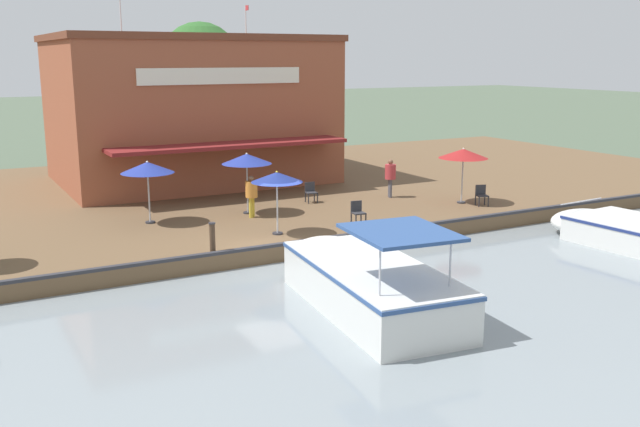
{
  "coord_description": "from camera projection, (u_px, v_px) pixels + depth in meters",
  "views": [
    {
      "loc": [
        20.19,
        -9.63,
        6.64
      ],
      "look_at": [
        -1.0,
        1.98,
        1.3
      ],
      "focal_mm": 40.0,
      "sensor_mm": 36.0,
      "label": 1
    }
  ],
  "objects": [
    {
      "name": "ground_plane",
      "position": [
        281.0,
        264.0,
        23.24
      ],
      "size": [
        220.0,
        220.0,
        0.0
      ],
      "primitive_type": "plane",
      "color": "#4C5B47"
    },
    {
      "name": "cafe_chair_back_row_seat",
      "position": [
        482.0,
        194.0,
        29.41
      ],
      "size": [
        0.56,
        0.56,
        0.85
      ],
      "color": "#2D2D33",
      "rests_on": "quay_deck"
    },
    {
      "name": "cafe_chair_far_corner_seat",
      "position": [
        358.0,
        211.0,
        26.15
      ],
      "size": [
        0.48,
        0.48,
        0.85
      ],
      "color": "#2D2D33",
      "rests_on": "quay_deck"
    },
    {
      "name": "patio_umbrella_mid_patio_right",
      "position": [
        463.0,
        154.0,
        29.55
      ],
      "size": [
        2.05,
        2.05,
        2.33
      ],
      "color": "#B7B7B7",
      "rests_on": "quay_deck"
    },
    {
      "name": "patio_umbrella_mid_patio_left",
      "position": [
        147.0,
        168.0,
        25.96
      ],
      "size": [
        1.94,
        1.94,
        2.32
      ],
      "color": "#B7B7B7",
      "rests_on": "quay_deck"
    },
    {
      "name": "patio_umbrella_back_row",
      "position": [
        277.0,
        177.0,
        24.31
      ],
      "size": [
        1.78,
        1.78,
        2.22
      ],
      "color": "#B7B7B7",
      "rests_on": "quay_deck"
    },
    {
      "name": "motorboat_fourth_along",
      "position": [
        360.0,
        278.0,
        19.28
      ],
      "size": [
        7.66,
        3.42,
        2.51
      ],
      "color": "silver",
      "rests_on": "river_water"
    },
    {
      "name": "tree_upstream_bank",
      "position": [
        199.0,
        66.0,
        40.03
      ],
      "size": [
        4.84,
        4.61,
        7.96
      ],
      "color": "brown",
      "rests_on": "quay_deck"
    },
    {
      "name": "waterfront_restaurant",
      "position": [
        190.0,
        109.0,
        35.06
      ],
      "size": [
        10.96,
        12.66,
        8.93
      ],
      "color": "brown",
      "rests_on": "quay_deck"
    },
    {
      "name": "cafe_chair_facing_river",
      "position": [
        311.0,
        191.0,
        30.06
      ],
      "size": [
        0.5,
        0.5,
        0.85
      ],
      "color": "#2D2D33",
      "rests_on": "quay_deck"
    },
    {
      "name": "person_mid_patio",
      "position": [
        251.0,
        192.0,
        27.11
      ],
      "size": [
        0.46,
        0.46,
        1.62
      ],
      "color": "gold",
      "rests_on": "quay_deck"
    },
    {
      "name": "person_at_quay_edge",
      "position": [
        390.0,
        174.0,
        31.0
      ],
      "size": [
        0.47,
        0.47,
        1.67
      ],
      "color": "#4C4C56",
      "rests_on": "quay_deck"
    },
    {
      "name": "quay_deck",
      "position": [
        177.0,
        198.0,
        32.6
      ],
      "size": [
        22.0,
        56.0,
        0.6
      ],
      "primitive_type": "cube",
      "color": "brown",
      "rests_on": "ground"
    },
    {
      "name": "patio_umbrella_by_entrance",
      "position": [
        247.0,
        159.0,
        27.56
      ],
      "size": [
        1.94,
        1.94,
        2.4
      ],
      "color": "#B7B7B7",
      "rests_on": "quay_deck"
    },
    {
      "name": "tree_behind_restaurant",
      "position": [
        249.0,
        80.0,
        38.2
      ],
      "size": [
        4.24,
        4.04,
        6.94
      ],
      "color": "brown",
      "rests_on": "quay_deck"
    },
    {
      "name": "mooring_post",
      "position": [
        212.0,
        238.0,
        22.26
      ],
      "size": [
        0.22,
        0.22,
        0.98
      ],
      "color": "#473323",
      "rests_on": "quay_deck"
    },
    {
      "name": "quay_edge_fender",
      "position": [
        280.0,
        244.0,
        23.19
      ],
      "size": [
        0.2,
        50.4,
        0.1
      ],
      "primitive_type": "cube",
      "color": "#2D2D33",
      "rests_on": "quay_deck"
    }
  ]
}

